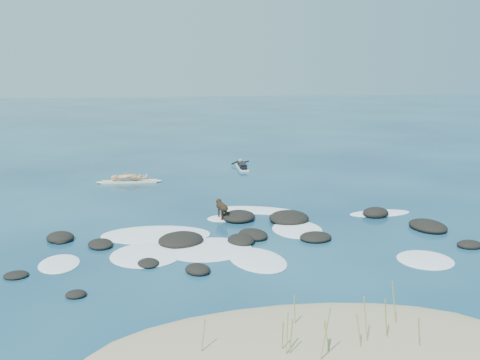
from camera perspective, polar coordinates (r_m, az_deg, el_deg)
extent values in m
plane|color=#0A2642|center=(18.45, -0.22, -5.41)|extent=(160.00, 160.00, 0.00)
ellipsoid|color=#9E8966|center=(11.10, 7.28, -18.05)|extent=(9.00, 4.40, 0.60)
cylinder|color=olive|center=(11.86, 16.15, -12.72)|extent=(0.23, 0.08, 1.10)
cylinder|color=olive|center=(10.21, 9.04, -16.29)|extent=(0.17, 0.13, 1.21)
cylinder|color=olive|center=(10.39, 5.43, -16.63)|extent=(0.08, 0.09, 0.90)
cylinder|color=olive|center=(10.55, 4.56, -16.59)|extent=(0.03, 0.07, 0.76)
cylinder|color=olive|center=(11.26, 15.32, -14.37)|extent=(0.15, 0.07, 0.99)
cylinder|color=olive|center=(11.03, 13.28, -14.60)|extent=(0.14, 0.11, 1.08)
cylinder|color=olive|center=(10.84, 12.61, -15.78)|extent=(0.15, 0.12, 0.84)
cylinder|color=olive|center=(10.37, 5.04, -16.41)|extent=(0.07, 0.09, 0.99)
cylinder|color=olive|center=(10.57, 9.27, -16.59)|extent=(0.06, 0.23, 0.76)
cylinder|color=olive|center=(10.55, -3.97, -16.57)|extent=(0.12, 0.08, 0.76)
cylinder|color=olive|center=(10.67, 9.31, -16.52)|extent=(0.17, 0.09, 0.70)
cylinder|color=olive|center=(11.20, 18.57, -15.35)|extent=(0.16, 0.13, 0.78)
cylinder|color=olive|center=(11.52, 5.86, -13.91)|extent=(0.09, 0.10, 0.80)
ellipsoid|color=black|center=(17.70, 8.07, -6.06)|extent=(1.37, 1.30, 0.28)
ellipsoid|color=black|center=(14.91, -4.53, -9.51)|extent=(0.94, 1.00, 0.28)
ellipsoid|color=black|center=(14.02, -17.10, -11.59)|extent=(0.53, 0.47, 0.19)
ellipsoid|color=black|center=(17.44, -14.66, -6.64)|extent=(1.01, 1.15, 0.26)
ellipsoid|color=black|center=(17.75, 1.40, -5.86)|extent=(1.22, 1.38, 0.31)
ellipsoid|color=black|center=(18.41, -18.63, -5.83)|extent=(1.20, 1.27, 0.34)
ellipsoid|color=black|center=(20.81, 14.26, -3.44)|extent=(1.32, 1.23, 0.43)
ellipsoid|color=black|center=(18.17, -18.54, -6.17)|extent=(0.59, 0.56, 0.21)
ellipsoid|color=black|center=(19.72, 19.40, -4.67)|extent=(1.39, 1.67, 0.38)
ellipsoid|color=black|center=(19.56, 5.24, -4.07)|extent=(1.97, 2.01, 0.47)
ellipsoid|color=black|center=(17.19, 0.10, -6.45)|extent=(1.01, 1.14, 0.34)
ellipsoid|color=black|center=(19.72, -0.16, -3.94)|extent=(1.64, 1.69, 0.41)
ellipsoid|color=black|center=(17.22, -6.32, -6.40)|extent=(1.90, 1.83, 0.44)
ellipsoid|color=black|center=(15.60, -9.75, -8.74)|extent=(0.77, 0.86, 0.20)
ellipsoid|color=black|center=(18.29, 23.29, -6.37)|extent=(0.83, 0.68, 0.27)
ellipsoid|color=black|center=(15.77, -22.78, -9.35)|extent=(0.68, 0.60, 0.17)
ellipsoid|color=white|center=(15.75, 1.89, -8.52)|extent=(2.08, 2.59, 0.12)
ellipsoid|color=white|center=(18.17, -8.94, -5.80)|extent=(3.89, 2.47, 0.12)
ellipsoid|color=white|center=(16.28, -18.73, -8.47)|extent=(1.22, 1.63, 0.12)
ellipsoid|color=white|center=(16.64, 19.15, -8.06)|extent=(1.99, 2.02, 0.12)
ellipsoid|color=white|center=(16.38, -9.94, -7.87)|extent=(2.51, 2.57, 0.12)
ellipsoid|color=white|center=(20.92, 1.86, -3.25)|extent=(3.36, 2.19, 0.12)
ellipsoid|color=white|center=(21.18, 14.69, -3.46)|extent=(2.49, 1.05, 0.12)
ellipsoid|color=white|center=(16.63, -3.33, -7.38)|extent=(3.02, 2.62, 0.12)
ellipsoid|color=white|center=(18.65, 6.12, -5.25)|extent=(1.96, 2.32, 0.12)
ellipsoid|color=white|center=(19.81, -1.94, -4.14)|extent=(1.10, 0.90, 0.12)
cube|color=beige|center=(26.38, -11.71, -0.17)|extent=(2.65, 0.66, 0.09)
ellipsoid|color=beige|center=(26.31, -8.86, -0.10)|extent=(0.54, 0.32, 0.10)
ellipsoid|color=beige|center=(26.52, -14.54, -0.25)|extent=(0.54, 0.32, 0.10)
imported|color=tan|center=(26.21, -11.80, 1.74)|extent=(0.44, 0.64, 1.71)
cube|color=white|center=(29.42, 0.22, 1.34)|extent=(0.55, 2.08, 0.08)
ellipsoid|color=white|center=(30.42, -0.04, 1.71)|extent=(0.27, 0.46, 0.08)
cube|color=black|center=(29.39, 0.22, 1.61)|extent=(0.43, 1.28, 0.21)
sphere|color=tan|center=(30.09, 0.03, 2.08)|extent=(0.22, 0.22, 0.22)
cylinder|color=black|center=(30.21, -0.50, 1.88)|extent=(0.52, 0.26, 0.23)
cylinder|color=black|center=(30.28, 0.49, 1.91)|extent=(0.51, 0.30, 0.23)
cube|color=black|center=(28.71, 0.42, 1.28)|extent=(0.34, 0.53, 0.13)
cylinder|color=black|center=(19.59, -1.91, -2.89)|extent=(0.37, 0.61, 0.28)
sphere|color=black|center=(19.83, -2.14, -2.71)|extent=(0.33, 0.33, 0.29)
sphere|color=black|center=(19.35, -1.68, -3.08)|extent=(0.30, 0.30, 0.26)
sphere|color=black|center=(19.95, -2.28, -2.32)|extent=(0.24, 0.24, 0.21)
cone|color=black|center=(20.07, -2.39, -2.28)|extent=(0.13, 0.14, 0.11)
cone|color=black|center=(19.91, -2.42, -2.11)|extent=(0.11, 0.08, 0.10)
cone|color=black|center=(19.94, -2.13, -2.08)|extent=(0.11, 0.08, 0.10)
cylinder|color=black|center=(19.83, -2.28, -3.60)|extent=(0.08, 0.08, 0.37)
cylinder|color=black|center=(19.87, -1.87, -3.56)|extent=(0.08, 0.08, 0.37)
cylinder|color=black|center=(19.47, -1.93, -3.89)|extent=(0.08, 0.08, 0.37)
cylinder|color=black|center=(19.51, -1.52, -3.86)|extent=(0.08, 0.08, 0.37)
cylinder|color=black|center=(19.22, -1.56, -3.03)|extent=(0.09, 0.27, 0.16)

